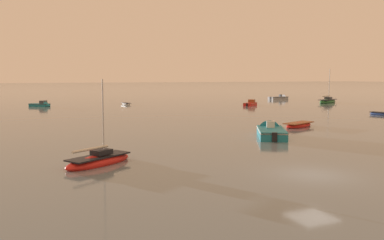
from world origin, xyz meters
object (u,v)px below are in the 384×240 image
(motorboat_moored_4, at_px, (251,104))
(sailboat_moored_0, at_px, (99,161))
(rowboat_moored_3, at_px, (299,125))
(rowboat_moored_0, at_px, (126,104))
(rowboat_moored_6, at_px, (382,114))
(sailboat_moored_1, at_px, (328,101))
(motorboat_moored_5, at_px, (42,105))
(motorboat_moored_3, at_px, (281,98))
(motorboat_moored_6, at_px, (270,133))

(motorboat_moored_4, bearing_deg, sailboat_moored_0, -171.35)
(rowboat_moored_3, bearing_deg, motorboat_moored_4, 45.29)
(rowboat_moored_0, height_order, sailboat_moored_0, sailboat_moored_0)
(rowboat_moored_0, xyz_separation_m, rowboat_moored_6, (28.62, -37.44, 0.02))
(sailboat_moored_0, xyz_separation_m, sailboat_moored_1, (57.57, 42.88, 0.09))
(motorboat_moored_5, distance_m, rowboat_moored_6, 58.88)
(motorboat_moored_3, distance_m, motorboat_moored_6, 65.20)
(rowboat_moored_0, distance_m, rowboat_moored_3, 44.82)
(motorboat_moored_6, bearing_deg, motorboat_moored_3, -7.51)
(sailboat_moored_0, height_order, motorboat_moored_4, sailboat_moored_0)
(motorboat_moored_5, bearing_deg, rowboat_moored_6, 2.96)
(sailboat_moored_1, bearing_deg, rowboat_moored_3, -161.91)
(sailboat_moored_0, height_order, motorboat_moored_6, sailboat_moored_0)
(motorboat_moored_6, bearing_deg, sailboat_moored_1, -18.20)
(motorboat_moored_4, bearing_deg, motorboat_moored_3, 0.69)
(sailboat_moored_1, relative_size, motorboat_moored_6, 1.12)
(rowboat_moored_3, xyz_separation_m, sailboat_moored_1, (33.29, 32.13, 0.14))
(rowboat_moored_0, distance_m, motorboat_moored_3, 40.52)
(rowboat_moored_3, xyz_separation_m, motorboat_moored_4, (13.89, 32.00, 0.06))
(rowboat_moored_3, xyz_separation_m, motorboat_moored_5, (-23.99, 45.24, 0.06))
(motorboat_moored_5, bearing_deg, motorboat_moored_6, -27.20)
(motorboat_moored_6, height_order, rowboat_moored_6, motorboat_moored_6)
(rowboat_moored_3, bearing_deg, motorboat_moored_3, 34.62)
(motorboat_moored_6, bearing_deg, rowboat_moored_6, -38.35)
(motorboat_moored_4, xyz_separation_m, motorboat_moored_5, (-37.88, 13.24, -0.00))
(rowboat_moored_0, relative_size, sailboat_moored_0, 0.59)
(sailboat_moored_0, xyz_separation_m, rowboat_moored_3, (24.28, 10.75, -0.05))
(rowboat_moored_3, bearing_deg, sailboat_moored_1, 22.74)
(rowboat_moored_0, xyz_separation_m, motorboat_moored_3, (40.37, 3.47, 0.13))
(rowboat_moored_6, bearing_deg, motorboat_moored_3, 147.26)
(motorboat_moored_3, relative_size, sailboat_moored_1, 0.77)
(motorboat_moored_3, distance_m, rowboat_moored_6, 42.56)
(motorboat_moored_3, bearing_deg, rowboat_moored_3, -129.36)
(sailboat_moored_0, distance_m, rowboat_moored_3, 26.55)
(motorboat_moored_3, bearing_deg, sailboat_moored_1, -91.27)
(sailboat_moored_0, relative_size, motorboat_moored_4, 1.27)
(motorboat_moored_6, bearing_deg, motorboat_moored_5, 48.30)
(rowboat_moored_0, xyz_separation_m, rowboat_moored_3, (8.15, -44.07, 0.06))
(sailboat_moored_0, height_order, motorboat_moored_5, sailboat_moored_0)
(rowboat_moored_6, bearing_deg, sailboat_moored_1, 136.60)
(motorboat_moored_5, relative_size, rowboat_moored_6, 1.09)
(rowboat_moored_3, relative_size, rowboat_moored_6, 1.22)
(sailboat_moored_0, height_order, sailboat_moored_1, sailboat_moored_1)
(motorboat_moored_5, relative_size, motorboat_moored_6, 0.62)
(rowboat_moored_0, height_order, rowboat_moored_6, rowboat_moored_6)
(rowboat_moored_0, bearing_deg, rowboat_moored_6, -149.90)
(motorboat_moored_3, height_order, motorboat_moored_4, motorboat_moored_3)
(motorboat_moored_6, bearing_deg, rowboat_moored_3, -27.26)
(rowboat_moored_6, bearing_deg, rowboat_moored_0, -159.32)
(motorboat_moored_3, height_order, sailboat_moored_1, sailboat_moored_1)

